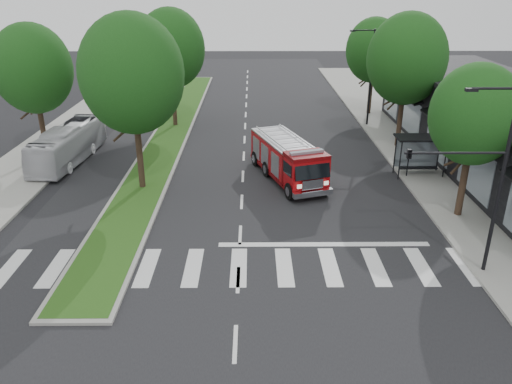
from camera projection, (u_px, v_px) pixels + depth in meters
ground at (240, 235)px, 24.57m from camera, size 140.00×140.00×0.00m
sidewalk_right at (427, 164)px, 33.84m from camera, size 5.00×80.00×0.15m
sidewalk_left at (29, 165)px, 33.65m from camera, size 5.00×80.00×0.15m
median at (172, 132)px, 41.07m from camera, size 3.00×50.00×0.15m
storefront_row at (500, 129)px, 32.92m from camera, size 8.00×30.00×5.00m
bus_shelter at (420, 145)px, 31.36m from camera, size 3.20×1.60×2.61m
tree_right_near at (475, 115)px, 24.35m from camera, size 4.40×4.40×8.05m
tree_right_mid at (407, 59)px, 35.01m from camera, size 5.60×5.60×9.72m
tree_right_far at (374, 50)px, 44.47m from camera, size 5.00×5.00×8.73m
tree_median_near at (132, 74)px, 27.39m from camera, size 5.80×5.80×10.16m
tree_median_far at (171, 49)px, 40.41m from camera, size 5.60×5.60×9.72m
tree_left_mid at (32, 69)px, 33.11m from camera, size 5.20×5.20×9.16m
streetlight_right_near at (481, 171)px, 19.60m from camera, size 4.08×0.22×8.00m
streetlight_right_far at (369, 73)px, 41.31m from camera, size 2.11×0.20×8.00m
fire_engine at (287, 159)px, 31.02m from camera, size 4.70×8.20×2.73m
city_bus at (68, 144)px, 34.13m from camera, size 2.76×9.00×2.47m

